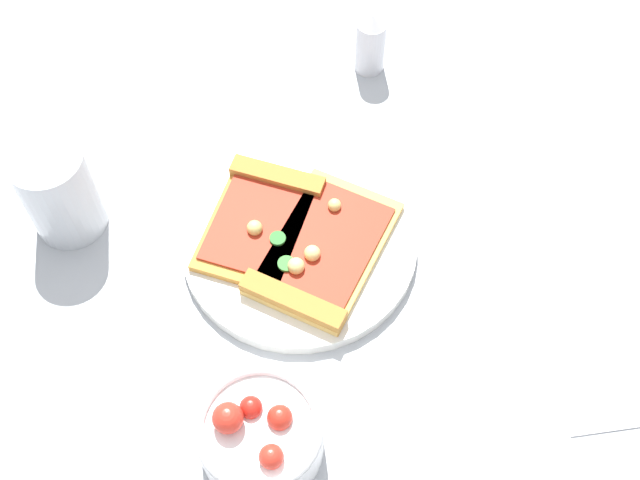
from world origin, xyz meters
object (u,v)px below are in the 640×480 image
at_px(salad_bowl, 260,435).
at_px(soda_glass, 60,193).
at_px(paper_napkin, 609,360).
at_px(plate, 299,243).
at_px(pepper_shaker, 371,42).
at_px(pizza_slice_near, 319,256).
at_px(pizza_slice_far, 263,215).

xyz_separation_m(salad_bowl, soda_glass, (0.12, -0.27, 0.02)).
height_order(salad_bowl, paper_napkin, salad_bowl).
xyz_separation_m(plate, pepper_shaker, (-0.14, -0.20, 0.03)).
relative_size(plate, salad_bowl, 2.19).
relative_size(pizza_slice_near, salad_bowl, 1.73).
bearing_deg(pepper_shaker, paper_napkin, 103.46).
bearing_deg(soda_glass, pizza_slice_near, 151.23).
distance_m(plate, pizza_slice_far, 0.04).
height_order(plate, paper_napkin, plate).
bearing_deg(pepper_shaker, soda_glass, 17.56).
relative_size(plate, paper_napkin, 1.81).
height_order(salad_bowl, soda_glass, soda_glass).
distance_m(pizza_slice_near, pizza_slice_far, 0.07).
bearing_deg(pizza_slice_far, pizza_slice_near, 123.09).
relative_size(pizza_slice_far, paper_napkin, 1.27).
distance_m(pizza_slice_far, paper_napkin, 0.35).
relative_size(pizza_slice_far, soda_glass, 1.54).
distance_m(soda_glass, paper_napkin, 0.53).
bearing_deg(paper_napkin, salad_bowl, -2.46).
xyz_separation_m(salad_bowl, paper_napkin, (-0.32, 0.01, -0.03)).
relative_size(plate, soda_glass, 2.19).
relative_size(salad_bowl, soda_glass, 1.00).
distance_m(pizza_slice_near, pepper_shaker, 0.26).
height_order(soda_glass, paper_napkin, soda_glass).
relative_size(soda_glass, paper_napkin, 0.82).
distance_m(salad_bowl, soda_glass, 0.30).
distance_m(pizza_slice_near, salad_bowl, 0.18).
xyz_separation_m(plate, paper_napkin, (-0.23, 0.19, -0.01)).
bearing_deg(paper_napkin, pizza_slice_far, -41.04).
xyz_separation_m(plate, pizza_slice_near, (-0.01, 0.03, 0.01)).
bearing_deg(plate, paper_napkin, 140.16).
height_order(soda_glass, pepper_shaker, soda_glass).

